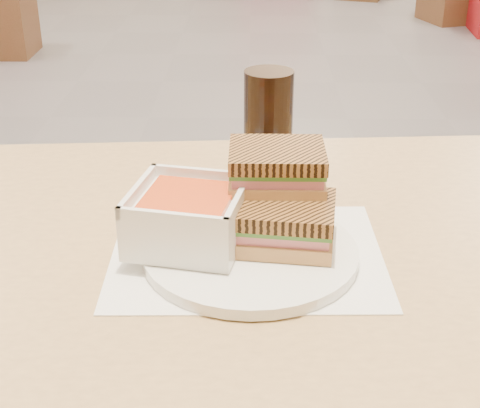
{
  "coord_description": "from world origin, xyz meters",
  "views": [
    {
      "loc": [
        0.02,
        -2.77,
        1.2
      ],
      "look_at": [
        0.01,
        -2.0,
        0.82
      ],
      "focal_mm": 53.26,
      "sensor_mm": 36.0,
      "label": 1
    }
  ],
  "objects_px": {
    "bg_chair_0r": "(2,21)",
    "plate": "(251,253)",
    "cola_glass": "(268,122)",
    "main_table": "(249,309)",
    "panini_lower": "(284,223)",
    "soup_bowl": "(188,218)"
  },
  "relations": [
    {
      "from": "cola_glass",
      "to": "plate",
      "type": "bearing_deg",
      "value": -95.21
    },
    {
      "from": "panini_lower",
      "to": "bg_chair_0r",
      "type": "height_order",
      "value": "panini_lower"
    },
    {
      "from": "bg_chair_0r",
      "to": "main_table",
      "type": "bearing_deg",
      "value": -66.84
    },
    {
      "from": "bg_chair_0r",
      "to": "plate",
      "type": "bearing_deg",
      "value": -67.13
    },
    {
      "from": "main_table",
      "to": "cola_glass",
      "type": "relative_size",
      "value": 7.73
    },
    {
      "from": "plate",
      "to": "bg_chair_0r",
      "type": "distance_m",
      "value": 4.24
    },
    {
      "from": "plate",
      "to": "cola_glass",
      "type": "distance_m",
      "value": 0.29
    },
    {
      "from": "main_table",
      "to": "cola_glass",
      "type": "height_order",
      "value": "cola_glass"
    },
    {
      "from": "cola_glass",
      "to": "bg_chair_0r",
      "type": "height_order",
      "value": "cola_glass"
    },
    {
      "from": "cola_glass",
      "to": "bg_chair_0r",
      "type": "relative_size",
      "value": 0.38
    },
    {
      "from": "panini_lower",
      "to": "cola_glass",
      "type": "xyz_separation_m",
      "value": [
        -0.02,
        0.26,
        0.04
      ]
    },
    {
      "from": "cola_glass",
      "to": "bg_chair_0r",
      "type": "distance_m",
      "value": 4.01
    },
    {
      "from": "plate",
      "to": "cola_glass",
      "type": "height_order",
      "value": "cola_glass"
    },
    {
      "from": "soup_bowl",
      "to": "panini_lower",
      "type": "distance_m",
      "value": 0.12
    },
    {
      "from": "main_table",
      "to": "bg_chair_0r",
      "type": "relative_size",
      "value": 2.9
    },
    {
      "from": "soup_bowl",
      "to": "panini_lower",
      "type": "relative_size",
      "value": 1.17
    },
    {
      "from": "main_table",
      "to": "cola_glass",
      "type": "bearing_deg",
      "value": 82.94
    },
    {
      "from": "soup_bowl",
      "to": "main_table",
      "type": "bearing_deg",
      "value": 29.09
    },
    {
      "from": "plate",
      "to": "panini_lower",
      "type": "bearing_deg",
      "value": 19.99
    },
    {
      "from": "plate",
      "to": "soup_bowl",
      "type": "distance_m",
      "value": 0.09
    },
    {
      "from": "panini_lower",
      "to": "cola_glass",
      "type": "relative_size",
      "value": 0.84
    },
    {
      "from": "main_table",
      "to": "panini_lower",
      "type": "bearing_deg",
      "value": -45.7
    }
  ]
}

